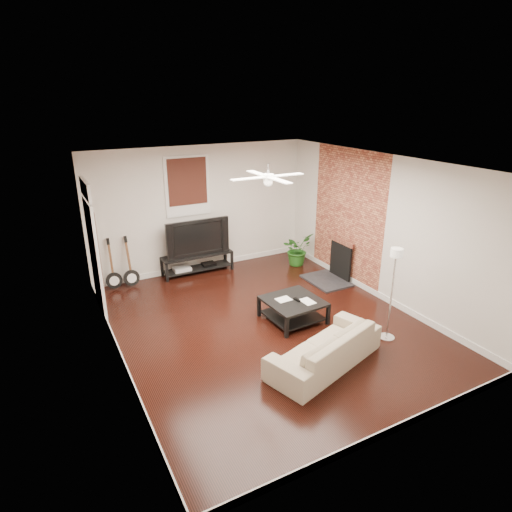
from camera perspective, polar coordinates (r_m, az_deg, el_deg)
The scene contains 14 objects.
room at distance 7.10m, azimuth 1.51°, elevation 0.88°, with size 5.01×6.01×2.81m.
brick_accent at distance 9.26m, azimuth 11.99°, elevation 5.16°, with size 0.02×2.20×2.80m, color brown.
fireplace at distance 9.37m, azimuth 10.21°, elevation -0.58°, with size 0.80×1.10×0.92m, color black.
window_back at distance 9.46m, azimuth -9.06°, elevation 9.12°, with size 1.00×0.06×1.30m, color black.
door_left at distance 8.17m, azimuth -20.63°, elevation 1.08°, with size 0.08×1.00×2.50m, color white.
tv_stand at distance 9.80m, azimuth -7.75°, elevation -0.96°, with size 1.59×0.42×0.45m, color black.
tv at distance 9.60m, azimuth -7.97°, elevation 2.59°, with size 1.43×0.19×0.82m, color black.
coffee_table at distance 7.75m, azimuth 4.91°, elevation -7.13°, with size 0.94×0.94×0.39m, color black.
sofa at distance 6.60m, azimuth 9.12°, elevation -11.84°, with size 1.95×0.76×0.57m, color tan.
floor_lamp at distance 7.23m, azimuth 17.51°, elevation -4.93°, with size 0.26×0.26×1.59m, color silver, non-canonical shape.
potted_plant at distance 10.17m, azimuth 5.46°, elevation 0.91°, with size 0.69×0.60×0.76m, color #225F1B.
guitar_left at distance 9.24m, azimuth -18.52°, elevation -1.13°, with size 0.33×0.24×1.08m, color black, non-canonical shape.
guitar_right at distance 9.27m, azimuth -16.37°, elevation -0.83°, with size 0.33×0.24×1.08m, color black, non-canonical shape.
ceiling_fan at distance 6.79m, azimuth 1.61°, elevation 10.46°, with size 1.24×1.24×0.32m, color white, non-canonical shape.
Camera 1 is at (-3.30, -5.81, 3.80)m, focal length 30.20 mm.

